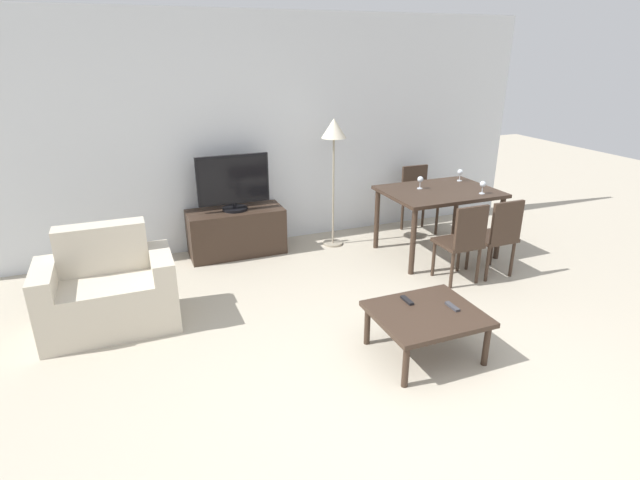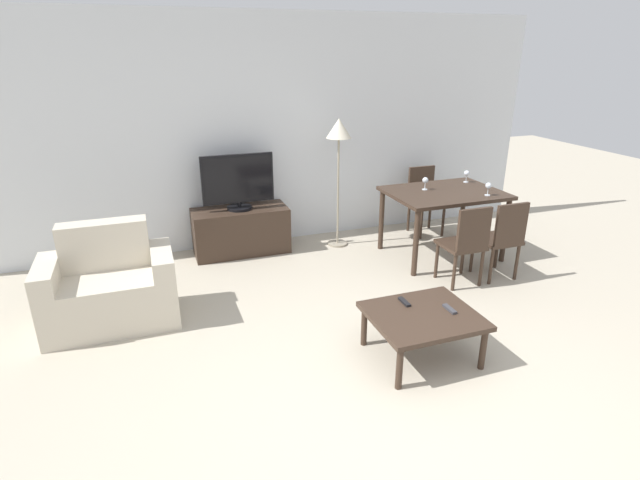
% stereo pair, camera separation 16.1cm
% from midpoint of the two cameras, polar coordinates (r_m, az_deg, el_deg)
% --- Properties ---
extents(ground_plane, '(18.00, 18.00, 0.00)m').
position_cam_midpoint_polar(ground_plane, '(3.49, 8.79, -20.52)').
color(ground_plane, '#B2A893').
extents(wall_back, '(7.26, 0.06, 2.70)m').
position_cam_midpoint_polar(wall_back, '(6.07, -8.25, 11.91)').
color(wall_back, silver).
rests_on(wall_back, ground_plane).
extents(armchair, '(1.11, 0.65, 0.89)m').
position_cam_midpoint_polar(armchair, '(4.74, -23.93, -5.51)').
color(armchair, beige).
rests_on(armchair, ground_plane).
extents(tv_stand, '(1.11, 0.47, 0.54)m').
position_cam_midpoint_polar(tv_stand, '(5.98, -10.29, 0.93)').
color(tv_stand, '#38281E').
rests_on(tv_stand, ground_plane).
extents(tv, '(0.83, 0.29, 0.64)m').
position_cam_midpoint_polar(tv, '(5.80, -10.67, 6.44)').
color(tv, black).
rests_on(tv, tv_stand).
extents(coffee_table, '(0.82, 0.72, 0.38)m').
position_cam_midpoint_polar(coffee_table, '(4.02, 10.92, -8.61)').
color(coffee_table, '#38281E').
rests_on(coffee_table, ground_plane).
extents(dining_table, '(1.27, 0.94, 0.78)m').
position_cam_midpoint_polar(dining_table, '(5.91, 12.67, 4.74)').
color(dining_table, '#38281E').
rests_on(dining_table, ground_plane).
extents(dining_chair_near, '(0.40, 0.40, 0.86)m').
position_cam_midpoint_polar(dining_chair_near, '(5.25, 15.16, 0.04)').
color(dining_chair_near, '#38281E').
rests_on(dining_chair_near, ground_plane).
extents(dining_chair_far, '(0.40, 0.40, 0.86)m').
position_cam_midpoint_polar(dining_chair_far, '(6.70, 10.43, 5.00)').
color(dining_chair_far, '#38281E').
rests_on(dining_chair_far, ground_plane).
extents(dining_chair_near_right, '(0.40, 0.40, 0.86)m').
position_cam_midpoint_polar(dining_chair_near_right, '(5.52, 18.87, 0.66)').
color(dining_chair_near_right, '#38281E').
rests_on(dining_chair_near_right, ground_plane).
extents(floor_lamp, '(0.29, 0.29, 1.55)m').
position_cam_midpoint_polar(floor_lamp, '(5.89, 0.79, 11.52)').
color(floor_lamp, gray).
rests_on(floor_lamp, ground_plane).
extents(remote_primary, '(0.04, 0.15, 0.02)m').
position_cam_midpoint_polar(remote_primary, '(4.11, 8.81, -6.83)').
color(remote_primary, black).
rests_on(remote_primary, coffee_table).
extents(remote_secondary, '(0.04, 0.15, 0.02)m').
position_cam_midpoint_polar(remote_secondary, '(4.09, 13.79, -7.41)').
color(remote_secondary, '#38383D').
rests_on(remote_secondary, coffee_table).
extents(wine_glass_left, '(0.07, 0.07, 0.15)m').
position_cam_midpoint_polar(wine_glass_left, '(5.82, 17.36, 6.03)').
color(wine_glass_left, silver).
rests_on(wine_glass_left, dining_table).
extents(wine_glass_center, '(0.07, 0.07, 0.15)m').
position_cam_midpoint_polar(wine_glass_center, '(5.86, 10.62, 6.74)').
color(wine_glass_center, silver).
rests_on(wine_glass_center, dining_table).
extents(wine_glass_right, '(0.07, 0.07, 0.15)m').
position_cam_midpoint_polar(wine_glass_right, '(6.32, 15.02, 7.43)').
color(wine_glass_right, silver).
rests_on(wine_glass_right, dining_table).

